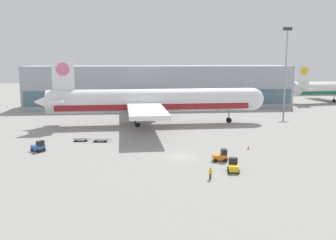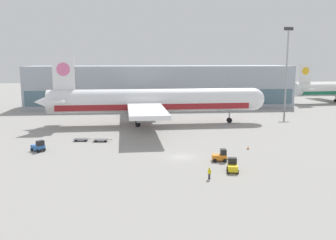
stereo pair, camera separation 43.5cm
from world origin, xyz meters
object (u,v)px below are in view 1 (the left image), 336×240
Objects in this scene: baggage_tug_far at (39,147)px; traffic_cone_near at (248,147)px; baggage_dolly_lead at (81,139)px; airplane_main at (150,102)px; baggage_tug_foreground at (221,156)px; baggage_tug_mid at (233,166)px; baggage_dolly_second at (101,140)px; ground_crew_near at (210,172)px; light_mast at (286,64)px.

traffic_cone_near is (38.12, -2.12, -0.53)m from baggage_tug_far.
baggage_tug_far reaches higher than baggage_dolly_lead.
airplane_main is 20.70× the size of baggage_tug_far.
baggage_tug_foreground is 5.85m from baggage_tug_mid.
baggage_dolly_lead is (6.48, 7.89, -0.49)m from baggage_tug_far.
baggage_tug_far is at bearing -131.13° from airplane_main.
airplane_main is 37.16m from baggage_tug_foreground.
baggage_tug_far is 0.75× the size of baggage_dolly_second.
light_mast is at bearing 112.13° from ground_crew_near.
baggage_tug_mid is 14.79m from traffic_cone_near.
airplane_main is 33.12m from traffic_cone_near.
baggage_dolly_second is (-10.95, -19.02, -5.45)m from airplane_main.
airplane_main is at bearing 150.02° from ground_crew_near.
baggage_dolly_second is 30.63m from ground_crew_near.
light_mast is 68.28m from baggage_dolly_second.
baggage_dolly_lead is (-58.35, -37.80, -14.50)m from light_mast.
airplane_main is 81.50× the size of traffic_cone_near.
baggage_tug_mid reaches higher than baggage_dolly_second.
ground_crew_near reaches higher than traffic_cone_near.
baggage_tug_far is 1.65× the size of ground_crew_near.
baggage_tug_far is at bearing 75.03° from baggage_tug_mid.
airplane_main reaches higher than baggage_tug_far.
ground_crew_near is at bearing -50.43° from baggage_dolly_second.
airplane_main reaches higher than baggage_dolly_second.
ground_crew_near is 19.56m from traffic_cone_near.
light_mast is at bearing -17.54° from baggage_tug_mid.
baggage_dolly_second is (10.50, 6.95, -0.49)m from baggage_tug_far.
baggage_dolly_second is at bearing 54.36° from baggage_tug_mid.
airplane_main is 24.10m from baggage_dolly_lead.
light_mast is 48.50m from airplane_main.
airplane_main reaches higher than baggage_tug_foreground.
baggage_dolly_lead is 5.28× the size of traffic_cone_near.
baggage_tug_mid is at bearing 89.62° from ground_crew_near.
baggage_tug_foreground is 0.68× the size of baggage_dolly_second.
baggage_tug_foreground is 32.58m from baggage_tug_far.
baggage_dolly_lead is 1.00× the size of baggage_dolly_second.
baggage_tug_far is 33.15m from ground_crew_near.
airplane_main is at bearing 110.43° from baggage_tug_foreground.
baggage_tug_mid is (10.15, -41.36, -4.96)m from airplane_main.
light_mast is 56.67m from traffic_cone_near.
baggage_tug_far is (-31.15, 9.56, 0.00)m from baggage_tug_foreground.
baggage_tug_mid is at bearing -77.78° from airplane_main.
airplane_main is 22.61m from baggage_dolly_second.
baggage_tug_far is (-21.45, -25.97, -4.96)m from airplane_main.
traffic_cone_near is at bearing 52.06° from baggage_tug_foreground.
baggage_tug_foreground is 10.21m from traffic_cone_near.
baggage_tug_far is 3.94× the size of traffic_cone_near.
ground_crew_near is at bearing -83.84° from airplane_main.
baggage_tug_foreground reaches higher than baggage_dolly_second.
ground_crew_near is (16.98, -25.48, 0.60)m from baggage_dolly_second.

